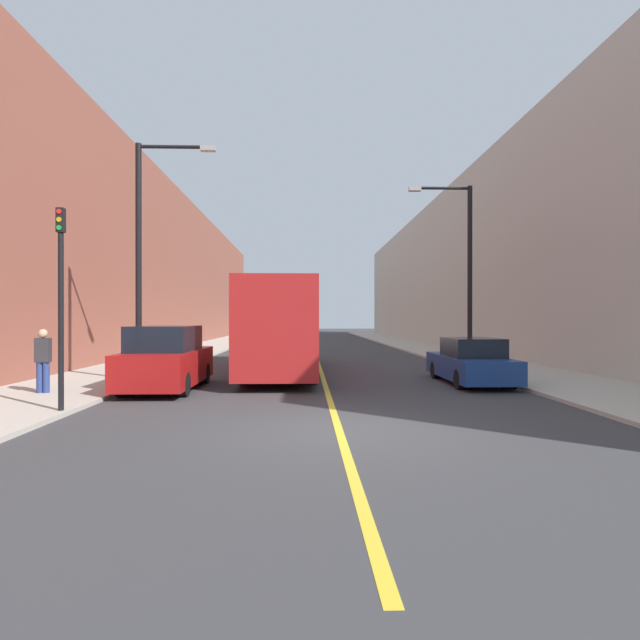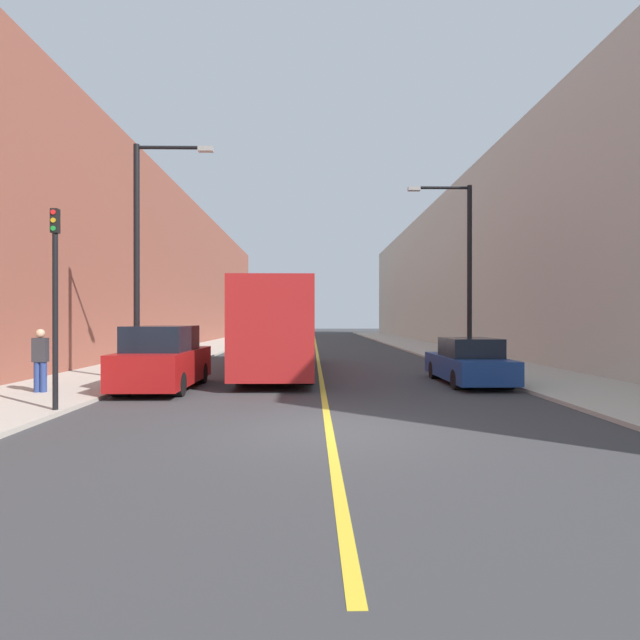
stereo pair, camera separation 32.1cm
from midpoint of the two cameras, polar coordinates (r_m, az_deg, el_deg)
name	(u,v)px [view 1 (the left image)]	position (r m, az deg, el deg)	size (l,w,h in m)	color
ground_plane	(339,430)	(9.92, 1.23, -12.46)	(200.00, 200.00, 0.00)	#38383A
sidewalk_left	(213,345)	(40.42, -12.35, -2.86)	(3.99, 72.00, 0.11)	#B2AA9E
sidewalk_right	(412,345)	(40.61, 10.27, -2.85)	(3.99, 72.00, 0.11)	#B2AA9E
building_row_left	(162,272)	(41.45, -17.81, 5.27)	(4.00, 72.00, 11.76)	brown
building_row_right	(462,271)	(41.75, 15.66, 5.40)	(4.00, 72.00, 11.99)	#B7B2A3
road_center_line	(313,346)	(39.73, -1.01, -2.98)	(0.16, 72.00, 0.01)	gold
bus	(283,326)	(20.24, -4.70, -0.74)	(2.58, 11.78, 3.48)	#AD1E1E
parked_suv_left	(167,360)	(15.95, -17.68, -4.42)	(1.93, 4.61, 1.95)	maroon
car_right_near	(471,363)	(17.42, 16.33, -4.73)	(1.82, 4.64, 1.53)	navy
street_lamp_left	(145,246)	(17.94, -19.82, 8.00)	(2.67, 0.24, 7.94)	black
street_lamp_right	(464,264)	(21.77, 15.76, 6.18)	(2.67, 0.24, 7.61)	black
traffic_light	(61,301)	(12.69, -28.14, 1.95)	(0.16, 0.18, 4.55)	black
pedestrian	(43,360)	(15.98, -29.60, -3.97)	(0.39, 0.25, 1.77)	navy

